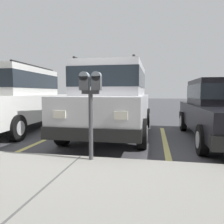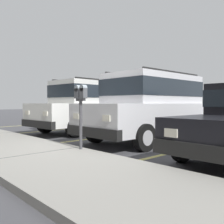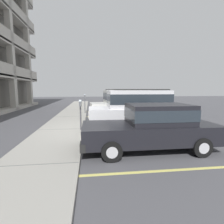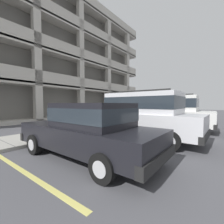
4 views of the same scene
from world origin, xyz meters
name	(u,v)px [view 2 (image 2 of 4)]	position (x,y,z in m)	size (l,w,h in m)	color
ground_plane	(87,153)	(0.00, 0.00, -0.05)	(80.00, 80.00, 0.10)	#4C4C51
sidewalk	(36,156)	(0.00, 1.30, 0.06)	(40.00, 2.20, 0.12)	#9E9B93
parking_stall_lines	(94,138)	(1.50, -1.40, 0.00)	(12.13, 4.80, 0.01)	#DBD16B
silver_suv	(153,105)	(-0.08, -2.41, 1.09)	(2.03, 4.78, 2.03)	silver
dark_hatchback	(90,104)	(3.10, -2.52, 1.09)	(2.22, 4.89, 2.03)	silver
parking_meter_near	(81,101)	(-0.23, 0.35, 1.18)	(0.35, 0.12, 1.42)	#47474C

